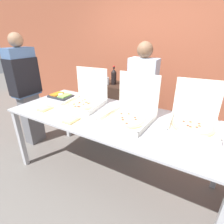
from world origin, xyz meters
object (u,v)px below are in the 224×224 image
object	(u,v)px
soda_can_colored	(90,79)
paper_plate_front_right	(45,109)
person_server_vest	(25,86)
soda_can_silver	(107,81)
person_guest_plaid	(142,98)
pizza_box_far_left	(85,99)
soda_bottle	(114,76)
veggie_tray	(61,96)
paper_plate_front_left	(71,121)
pizza_box_near_left	(130,112)
pizza_box_near_right	(194,119)

from	to	relation	value
soda_can_colored	paper_plate_front_right	bearing A→B (deg)	-82.67
paper_plate_front_right	person_server_vest	distance (m)	0.86
soda_can_silver	person_guest_plaid	size ratio (longest dim) A/B	0.07
pizza_box_far_left	soda_can_silver	xyz separation A→B (m)	(-0.13, 0.76, 0.06)
soda_bottle	soda_can_silver	size ratio (longest dim) A/B	2.49
veggie_tray	soda_can_silver	xyz separation A→B (m)	(0.38, 0.71, 0.12)
paper_plate_front_left	veggie_tray	distance (m)	0.87
paper_plate_front_left	pizza_box_far_left	bearing A→B (deg)	110.32
pizza_box_near_left	paper_plate_front_left	distance (m)	0.64
soda_can_silver	person_guest_plaid	bearing A→B (deg)	-10.03
pizza_box_near_right	pizza_box_near_left	bearing A→B (deg)	-170.30
pizza_box_near_left	person_guest_plaid	distance (m)	0.77
soda_bottle	person_server_vest	world-z (taller)	person_server_vest
pizza_box_far_left	pizza_box_near_right	world-z (taller)	pizza_box_far_left
pizza_box_near_right	soda_can_silver	world-z (taller)	pizza_box_near_right
pizza_box_far_left	person_server_vest	bearing A→B (deg)	179.90
pizza_box_near_right	person_guest_plaid	xyz separation A→B (m)	(-0.78, 0.57, -0.09)
soda_can_silver	soda_can_colored	distance (m)	0.34
pizza_box_far_left	veggie_tray	bearing A→B (deg)	169.63
soda_can_silver	person_server_vest	size ratio (longest dim) A/B	0.07
pizza_box_near_right	person_server_vest	xyz separation A→B (m)	(-2.45, -0.16, 0.04)
paper_plate_front_right	person_guest_plaid	size ratio (longest dim) A/B	0.15
soda_bottle	soda_can_colored	bearing A→B (deg)	-164.00
paper_plate_front_right	soda_can_colored	size ratio (longest dim) A/B	2.02
pizza_box_near_left	paper_plate_front_right	xyz separation A→B (m)	(-1.02, -0.29, -0.07)
veggie_tray	person_guest_plaid	distance (m)	1.21
pizza_box_near_right	person_guest_plaid	world-z (taller)	person_guest_plaid
paper_plate_front_left	person_server_vest	distance (m)	1.36
paper_plate_front_left	veggie_tray	world-z (taller)	veggie_tray
pizza_box_far_left	pizza_box_near_right	distance (m)	1.33
pizza_box_far_left	soda_can_colored	distance (m)	0.86
pizza_box_near_right	soda_can_silver	size ratio (longest dim) A/B	4.18
paper_plate_front_right	pizza_box_near_left	bearing A→B (deg)	16.12
pizza_box_near_left	soda_bottle	distance (m)	1.21
paper_plate_front_left	soda_can_silver	size ratio (longest dim) A/B	1.89
paper_plate_front_left	person_server_vest	bearing A→B (deg)	163.39
pizza_box_far_left	soda_can_colored	world-z (taller)	pizza_box_far_left
paper_plate_front_left	soda_can_silver	xyz separation A→B (m)	(-0.31, 1.24, 0.13)
soda_can_silver	paper_plate_front_right	bearing A→B (deg)	-99.20
soda_can_silver	pizza_box_near_left	bearing A→B (deg)	-46.36
veggie_tray	person_server_vest	xyz separation A→B (m)	(-0.61, -0.14, 0.10)
pizza_box_near_left	soda_can_silver	xyz separation A→B (m)	(-0.83, 0.87, 0.06)
pizza_box_near_right	soda_can_colored	bearing A→B (deg)	154.05
pizza_box_far_left	person_guest_plaid	distance (m)	0.85
person_guest_plaid	person_server_vest	distance (m)	1.82
pizza_box_near_right	person_guest_plaid	bearing A→B (deg)	137.69
soda_bottle	soda_can_silver	distance (m)	0.14
pizza_box_near_left	person_guest_plaid	xyz separation A→B (m)	(-0.15, 0.75, -0.09)
pizza_box_near_right	person_server_vest	bearing A→B (deg)	177.73
pizza_box_near_right	veggie_tray	distance (m)	1.84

